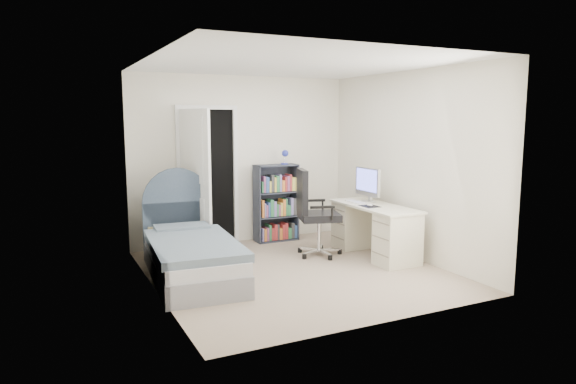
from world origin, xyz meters
name	(u,v)px	position (x,y,z in m)	size (l,w,h in m)	color
room_shell	(296,171)	(0.00, 0.00, 1.25)	(3.50, 3.70, 2.60)	gray
door	(200,178)	(-0.75, 1.52, 1.03)	(0.92, 0.81, 2.06)	black
bed	(191,254)	(-1.21, 0.36, 0.28)	(1.08, 2.05, 1.22)	gray
nightstand	(159,231)	(-1.37, 1.41, 0.36)	(0.37, 0.37, 0.55)	tan
floor_lamp	(203,214)	(-0.77, 1.31, 0.56)	(0.20, 0.20, 1.37)	silver
bookcase	(277,205)	(0.48, 1.58, 0.55)	(0.66, 0.28, 1.40)	#313643
desk	(374,228)	(1.30, 0.19, 0.39)	(0.58, 1.45, 1.19)	beige
office_chair	(312,208)	(0.54, 0.57, 0.66)	(0.66, 0.68, 1.19)	silver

